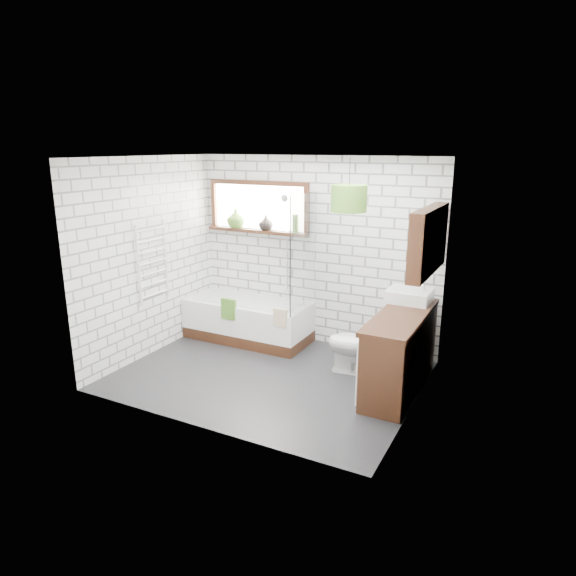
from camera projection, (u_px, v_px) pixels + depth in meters
The scene contains 22 objects.
floor at pixel (268, 376), 6.05m from camera, with size 3.40×2.60×0.01m, color black.
ceiling at pixel (266, 157), 5.38m from camera, with size 3.40×2.60×0.01m, color white.
wall_back at pixel (315, 252), 6.83m from camera, with size 3.40×0.01×2.50m, color white.
wall_front at pixel (195, 304), 4.60m from camera, with size 3.40×0.01×2.50m, color white.
wall_left at pixel (149, 258), 6.47m from camera, with size 0.01×2.60×2.50m, color white.
wall_right at pixel (420, 292), 4.97m from camera, with size 0.01×2.60×2.50m, color white.
window at pixel (258, 207), 7.02m from camera, with size 1.52×0.16×0.68m, color black.
towel_radiator at pixel (152, 262), 6.46m from camera, with size 0.06×0.52×1.00m, color white.
mirror_cabinet at pixel (428, 241), 5.41m from camera, with size 0.16×1.20×0.70m, color black.
shower_riser at pixel (287, 243), 6.95m from camera, with size 0.02×0.02×1.30m, color silver.
bathtub at pixel (248, 320), 7.13m from camera, with size 1.71×0.76×0.55m, color white.
shower_screen at pixel (303, 253), 6.49m from camera, with size 0.02×0.72×1.50m, color white.
towel_green at pixel (229, 309), 6.77m from camera, with size 0.21×0.06×0.28m, color #477824.
towel_beige at pixel (280, 318), 6.43m from camera, with size 0.18×0.05×0.24m, color #C2B187.
vanity at pixel (400, 352), 5.62m from camera, with size 0.49×1.52×0.87m, color black.
basin at pixel (409, 296), 5.94m from camera, with size 0.49×0.43×0.14m, color white.
tap at pixel (424, 292), 5.85m from camera, with size 0.03×0.03×0.17m, color silver.
toilet at pixel (357, 344), 6.05m from camera, with size 0.70×0.40×0.71m, color white.
vase_olive at pixel (236, 220), 7.20m from camera, with size 0.25×0.25×0.26m, color #4E7D26.
vase_dark at pixel (266, 224), 6.99m from camera, with size 0.20×0.20×0.21m, color black.
bottle at pixel (295, 225), 6.79m from camera, with size 0.08×0.08×0.24m, color #4E7D26.
pendant at pixel (349, 198), 5.22m from camera, with size 0.37×0.37×0.27m, color #477824.
Camera 1 is at (2.75, -4.83, 2.62)m, focal length 32.00 mm.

